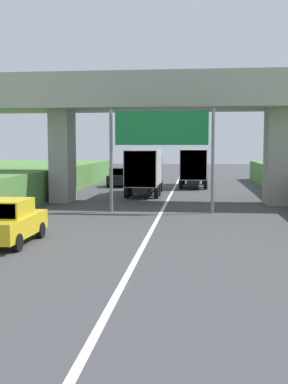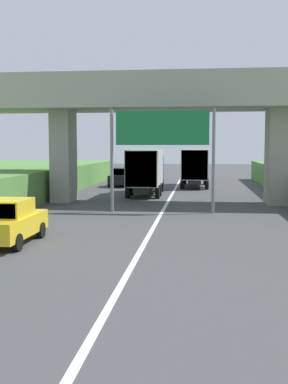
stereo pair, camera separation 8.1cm
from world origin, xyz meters
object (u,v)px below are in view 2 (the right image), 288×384
object	(u,v)px
car_yellow	(8,222)
truck_blue	(146,170)
overhead_highway_sign	(162,135)
truck_green	(195,166)
car_black	(121,177)

from	to	relation	value
car_yellow	truck_blue	bearing A→B (deg)	80.34
overhead_highway_sign	car_yellow	size ratio (longest dim) A/B	1.43
truck_green	car_black	distance (m)	6.92
overhead_highway_sign	car_yellow	distance (m)	11.23
truck_green	truck_blue	bearing A→B (deg)	-115.25
overhead_highway_sign	car_black	distance (m)	18.11
truck_blue	car_yellow	world-z (taller)	truck_blue
truck_blue	car_black	distance (m)	8.25
car_black	car_yellow	world-z (taller)	same
truck_blue	car_black	xyz separation A→B (m)	(-3.20, 7.53, -1.08)
truck_green	truck_blue	distance (m)	8.51
overhead_highway_sign	truck_green	size ratio (longest dim) A/B	0.81
car_yellow	overhead_highway_sign	bearing A→B (deg)	61.18
car_black	truck_green	bearing A→B (deg)	1.39
car_black	overhead_highway_sign	bearing A→B (deg)	-73.19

